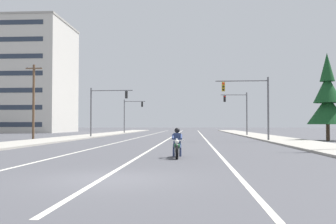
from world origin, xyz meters
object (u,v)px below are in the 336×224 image
at_px(traffic_signal_mid_left, 130,111).
at_px(traffic_signal_near_right, 253,99).
at_px(motorcycle_with_rider, 177,146).
at_px(utility_pole_left_near, 34,100).
at_px(traffic_signal_mid_right, 239,108).
at_px(conifer_tree_right_verge_near, 328,100).
at_px(traffic_signal_near_left, 103,104).
at_px(apartment_building_far_left_block, 13,78).

bearing_deg(traffic_signal_mid_left, traffic_signal_near_right, -62.37).
xyz_separation_m(motorcycle_with_rider, utility_pole_left_near, (-16.81, 23.21, 3.72)).
bearing_deg(traffic_signal_mid_right, conifer_tree_right_verge_near, -66.74).
distance_m(traffic_signal_near_right, traffic_signal_near_left, 19.58).
relative_size(traffic_signal_mid_right, utility_pole_left_near, 0.75).
bearing_deg(motorcycle_with_rider, utility_pole_left_near, 125.91).
distance_m(traffic_signal_mid_left, apartment_building_far_left_block, 29.44).
xyz_separation_m(traffic_signal_near_left, traffic_signal_mid_right, (17.77, 8.14, -0.10)).
bearing_deg(motorcycle_with_rider, traffic_signal_near_left, 109.62).
bearing_deg(traffic_signal_mid_left, traffic_signal_mid_right, -39.25).
distance_m(traffic_signal_mid_left, utility_pole_left_near, 29.32).
bearing_deg(traffic_signal_near_right, traffic_signal_near_left, 149.65).
bearing_deg(conifer_tree_right_verge_near, traffic_signal_near_right, -165.18).
relative_size(traffic_signal_near_right, traffic_signal_mid_right, 1.00).
height_order(traffic_signal_near_left, traffic_signal_mid_right, same).
height_order(utility_pole_left_near, conifer_tree_right_verge_near, conifer_tree_right_verge_near).
bearing_deg(traffic_signal_near_right, traffic_signal_mid_left, 117.63).
xyz_separation_m(traffic_signal_near_right, traffic_signal_mid_right, (0.88, 18.03, -0.08)).
relative_size(traffic_signal_near_left, traffic_signal_mid_left, 1.00).
relative_size(traffic_signal_mid_right, traffic_signal_mid_left, 1.00).
relative_size(traffic_signal_near_right, conifer_tree_right_verge_near, 0.70).
relative_size(traffic_signal_mid_right, apartment_building_far_left_block, 0.26).
distance_m(traffic_signal_mid_right, utility_pole_left_near, 27.96).
height_order(motorcycle_with_rider, traffic_signal_near_right, traffic_signal_near_right).
relative_size(utility_pole_left_near, apartment_building_far_left_block, 0.35).
xyz_separation_m(traffic_signal_mid_left, apartment_building_far_left_block, (-26.73, 9.76, 7.54)).
xyz_separation_m(utility_pole_left_near, apartment_building_far_left_block, (-20.51, 38.41, 7.27)).
distance_m(traffic_signal_near_left, conifer_tree_right_verge_near, 25.86).
relative_size(traffic_signal_mid_left, apartment_building_far_left_block, 0.26).
distance_m(traffic_signal_mid_left, conifer_tree_right_verge_near, 39.54).
height_order(traffic_signal_near_right, traffic_signal_near_left, same).
bearing_deg(conifer_tree_right_verge_near, traffic_signal_near_left, 162.35).
bearing_deg(traffic_signal_mid_left, apartment_building_far_left_block, 159.94).
relative_size(traffic_signal_mid_left, conifer_tree_right_verge_near, 0.70).
height_order(utility_pole_left_near, apartment_building_far_left_block, apartment_building_far_left_block).
height_order(traffic_signal_near_left, apartment_building_far_left_block, apartment_building_far_left_block).
xyz_separation_m(traffic_signal_mid_right, utility_pole_left_near, (-24.25, -13.92, 0.28)).
bearing_deg(motorcycle_with_rider, traffic_signal_mid_left, 101.54).
bearing_deg(traffic_signal_near_right, motorcycle_with_rider, -108.96).
relative_size(traffic_signal_near_left, traffic_signal_mid_right, 1.00).
distance_m(motorcycle_with_rider, traffic_signal_mid_left, 53.04).
relative_size(traffic_signal_near_right, apartment_building_far_left_block, 0.26).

